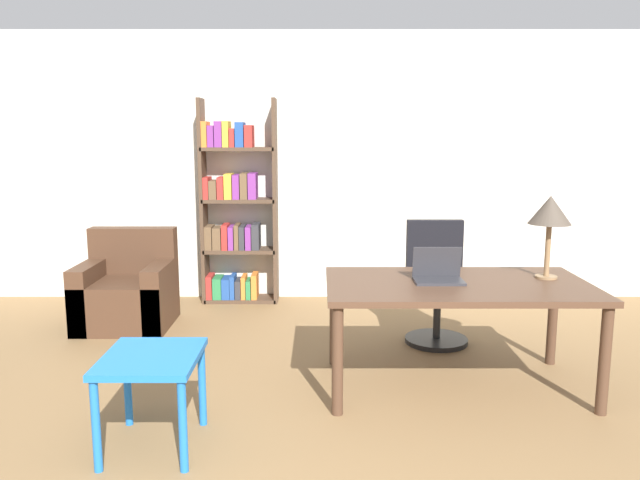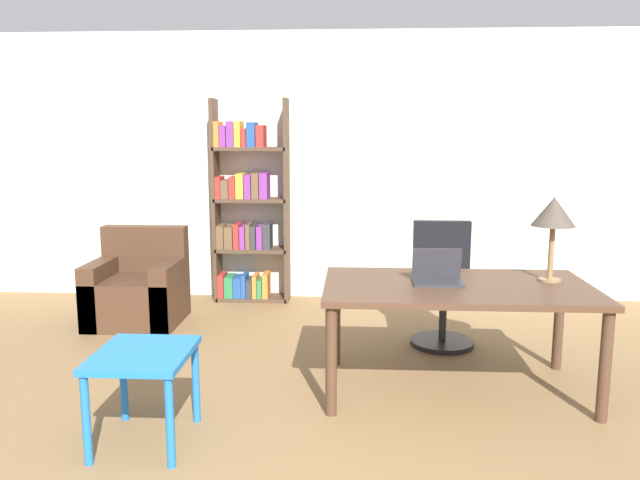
# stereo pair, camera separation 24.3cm
# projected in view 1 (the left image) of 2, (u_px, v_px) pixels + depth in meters

# --- Properties ---
(wall_back) EXTENTS (8.00, 0.06, 2.70)m
(wall_back) POSITION_uv_depth(u_px,v_px,m) (323.00, 168.00, 6.36)
(wall_back) COLOR silver
(wall_back) RESTS_ON ground_plane
(desk) EXTENTS (1.73, 0.97, 0.72)m
(desk) POSITION_uv_depth(u_px,v_px,m) (457.00, 294.00, 4.12)
(desk) COLOR #4C3323
(desk) RESTS_ON ground_plane
(laptop) EXTENTS (0.32, 0.22, 0.23)m
(laptop) POSITION_uv_depth(u_px,v_px,m) (438.00, 274.00, 4.13)
(laptop) COLOR #2D2D33
(laptop) RESTS_ON desk
(table_lamp) EXTENTS (0.28, 0.28, 0.56)m
(table_lamp) POSITION_uv_depth(u_px,v_px,m) (550.00, 212.00, 4.16)
(table_lamp) COLOR olive
(table_lamp) RESTS_ON desk
(office_chair) EXTENTS (0.51, 0.51, 0.99)m
(office_chair) POSITION_uv_depth(u_px,v_px,m) (436.00, 287.00, 5.11)
(office_chair) COLOR black
(office_chair) RESTS_ON ground_plane
(side_table_blue) EXTENTS (0.51, 0.59, 0.52)m
(side_table_blue) POSITION_uv_depth(u_px,v_px,m) (151.00, 370.00, 3.34)
(side_table_blue) COLOR blue
(side_table_blue) RESTS_ON ground_plane
(armchair) EXTENTS (0.78, 0.72, 0.84)m
(armchair) POSITION_uv_depth(u_px,v_px,m) (127.00, 294.00, 5.54)
(armchair) COLOR #472D1E
(armchair) RESTS_ON ground_plane
(bookshelf) EXTENTS (0.76, 0.28, 2.03)m
(bookshelf) POSITION_uv_depth(u_px,v_px,m) (234.00, 212.00, 6.24)
(bookshelf) COLOR #4C3828
(bookshelf) RESTS_ON ground_plane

